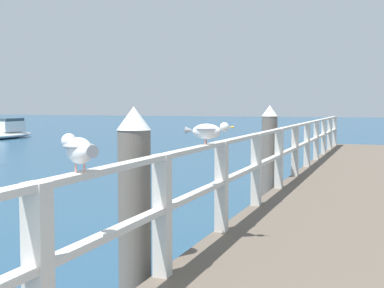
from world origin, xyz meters
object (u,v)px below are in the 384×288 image
dock_piling_far (269,155)px  boat_0 (5,132)px  seagull_foreground (79,149)px  seagull_background (207,131)px  dock_piling_near (135,212)px

dock_piling_far → boat_0: bearing=140.2°
seagull_foreground → seagull_background: size_ratio=0.84×
seagull_background → boat_0: bearing=-142.8°
seagull_background → dock_piling_near: bearing=-30.9°
dock_piling_near → dock_piling_far: (0.00, 5.63, 0.00)m
dock_piling_near → boat_0: (-17.26, 20.03, -0.56)m
dock_piling_near → boat_0: dock_piling_near is taller
dock_piling_near → seagull_foreground: 1.68m
seagull_foreground → dock_piling_far: bearing=42.0°
seagull_foreground → boat_0: bearing=78.4°
dock_piling_near → dock_piling_far: 5.63m
boat_0 → dock_piling_far: bearing=-40.2°
dock_piling_far → seagull_foreground: size_ratio=4.56×
dock_piling_far → seagull_foreground: 7.16m
seagull_background → boat_0: seagull_background is taller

